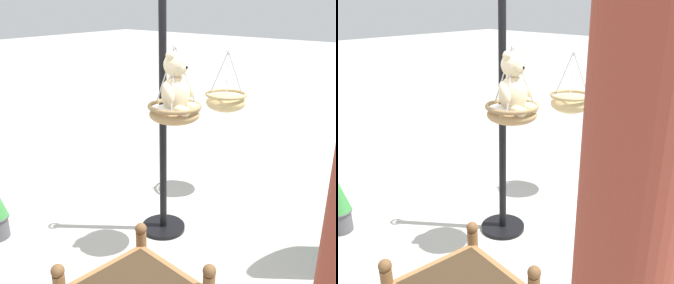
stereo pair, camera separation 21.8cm
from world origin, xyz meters
The scene contains 5 objects.
ground_plane centered at (0.00, 0.00, 0.00)m, with size 40.00×40.00×0.00m, color #ADAAA3.
display_pole_central centered at (-0.13, -0.12, 0.70)m, with size 0.44×0.44×2.31m.
hanging_basket_with_teddy centered at (0.02, 0.13, 1.33)m, with size 0.46×0.46×0.66m.
teddy_bear centered at (0.02, 0.15, 1.55)m, with size 0.36×0.32×0.53m.
hanging_basket_left_high centered at (-1.26, -0.11, 1.13)m, with size 0.48×0.48×0.69m.
Camera 1 is at (2.55, 2.07, 2.23)m, focal length 41.63 mm.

